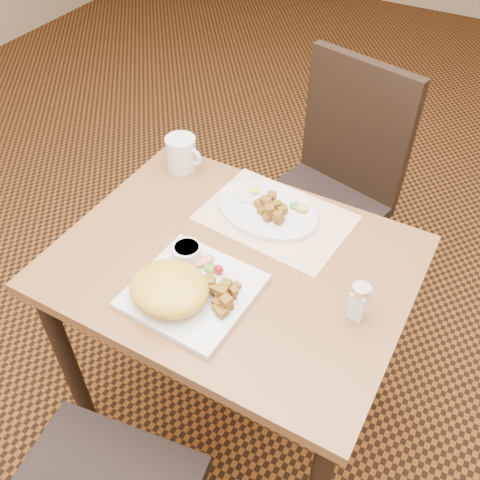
% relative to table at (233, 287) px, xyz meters
% --- Properties ---
extents(ground, '(8.00, 8.00, 0.00)m').
position_rel_table_xyz_m(ground, '(0.00, 0.00, -0.64)').
color(ground, black).
rests_on(ground, ground).
extents(table, '(0.90, 0.70, 0.75)m').
position_rel_table_xyz_m(table, '(0.00, 0.00, 0.00)').
color(table, brown).
rests_on(table, ground).
extents(chair_far, '(0.51, 0.52, 0.97)m').
position_rel_table_xyz_m(chair_far, '(0.02, 0.69, -0.10)').
color(chair_far, black).
rests_on(chair_far, ground).
extents(placemat, '(0.42, 0.31, 0.00)m').
position_rel_table_xyz_m(placemat, '(0.02, 0.20, 0.11)').
color(placemat, white).
rests_on(placemat, table).
extents(plate_square, '(0.29, 0.29, 0.02)m').
position_rel_table_xyz_m(plate_square, '(-0.03, -0.15, 0.12)').
color(plate_square, silver).
rests_on(plate_square, table).
extents(plate_oval, '(0.34, 0.27, 0.02)m').
position_rel_table_xyz_m(plate_oval, '(-0.01, 0.21, 0.12)').
color(plate_oval, silver).
rests_on(plate_oval, placemat).
extents(hollandaise_mound, '(0.20, 0.17, 0.07)m').
position_rel_table_xyz_m(hollandaise_mound, '(-0.06, -0.20, 0.16)').
color(hollandaise_mound, gold).
rests_on(hollandaise_mound, plate_square).
extents(ramekin, '(0.08, 0.08, 0.04)m').
position_rel_table_xyz_m(ramekin, '(-0.10, -0.07, 0.15)').
color(ramekin, silver).
rests_on(ramekin, plate_square).
extents(garnish_sq, '(0.09, 0.07, 0.03)m').
position_rel_table_xyz_m(garnish_sq, '(-0.03, -0.07, 0.14)').
color(garnish_sq, '#387223').
rests_on(garnish_sq, plate_square).
extents(fried_egg, '(0.10, 0.10, 0.02)m').
position_rel_table_xyz_m(fried_egg, '(-0.08, 0.24, 0.13)').
color(fried_egg, white).
rests_on(fried_egg, plate_oval).
extents(garnish_ov, '(0.06, 0.04, 0.02)m').
position_rel_table_xyz_m(garnish_ov, '(0.08, 0.24, 0.14)').
color(garnish_ov, '#387223').
rests_on(garnish_ov, plate_oval).
extents(salt_shaker, '(0.05, 0.05, 0.10)m').
position_rel_table_xyz_m(salt_shaker, '(0.34, -0.02, 0.16)').
color(salt_shaker, white).
rests_on(salt_shaker, table).
extents(coffee_mug, '(0.12, 0.09, 0.10)m').
position_rel_table_xyz_m(coffee_mug, '(-0.33, 0.27, 0.16)').
color(coffee_mug, silver).
rests_on(coffee_mug, table).
extents(home_fries_sq, '(0.10, 0.11, 0.04)m').
position_rel_table_xyz_m(home_fries_sq, '(0.05, -0.14, 0.14)').
color(home_fries_sq, '#8B5916').
rests_on(home_fries_sq, plate_square).
extents(home_fries_ov, '(0.11, 0.09, 0.04)m').
position_rel_table_xyz_m(home_fries_ov, '(0.01, 0.19, 0.15)').
color(home_fries_ov, '#8B5916').
rests_on(home_fries_ov, plate_oval).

